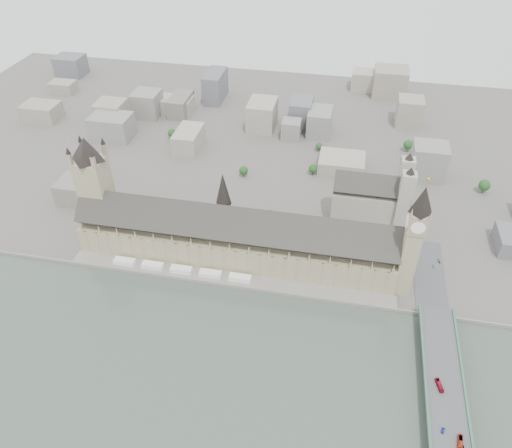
% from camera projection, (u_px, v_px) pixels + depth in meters
% --- Properties ---
extents(ground, '(900.00, 900.00, 0.00)m').
position_uv_depth(ground, '(230.00, 274.00, 414.20)').
color(ground, '#595651').
rests_on(ground, ground).
extents(embankment_wall, '(600.00, 1.50, 3.00)m').
position_uv_depth(embankment_wall, '(226.00, 285.00, 401.71)').
color(embankment_wall, slate).
rests_on(embankment_wall, ground).
extents(river_terrace, '(270.00, 15.00, 2.00)m').
position_uv_depth(river_terrace, '(228.00, 279.00, 407.80)').
color(river_terrace, slate).
rests_on(river_terrace, ground).
extents(terrace_tents, '(118.00, 7.00, 4.00)m').
position_uv_depth(terrace_tents, '(181.00, 269.00, 412.59)').
color(terrace_tents, white).
rests_on(terrace_tents, river_terrace).
extents(palace_of_westminster, '(265.00, 40.73, 55.44)m').
position_uv_depth(palace_of_westminster, '(235.00, 238.00, 415.36)').
color(palace_of_westminster, tan).
rests_on(palace_of_westminster, ground).
extents(elizabeth_tower, '(17.00, 17.00, 107.50)m').
position_uv_depth(elizabeth_tower, '(414.00, 235.00, 362.90)').
color(elizabeth_tower, tan).
rests_on(elizabeth_tower, ground).
extents(victoria_tower, '(30.00, 30.00, 100.00)m').
position_uv_depth(victoria_tower, '(95.00, 185.00, 419.25)').
color(victoria_tower, tan).
rests_on(victoria_tower, ground).
extents(central_tower, '(13.00, 13.00, 48.00)m').
position_uv_depth(central_tower, '(224.00, 198.00, 400.04)').
color(central_tower, tan).
rests_on(central_tower, ground).
extents(westminster_bridge, '(25.00, 325.00, 10.25)m').
position_uv_depth(westminster_bridge, '(444.00, 397.00, 318.22)').
color(westminster_bridge, '#474749').
rests_on(westminster_bridge, ground).
extents(westminster_abbey, '(68.00, 36.00, 64.00)m').
position_uv_depth(westminster_abbey, '(372.00, 200.00, 454.58)').
color(westminster_abbey, gray).
rests_on(westminster_abbey, ground).
extents(city_skyline_inland, '(720.00, 360.00, 38.00)m').
position_uv_depth(city_skyline_inland, '(279.00, 122.00, 591.33)').
color(city_skyline_inland, gray).
rests_on(city_skyline_inland, ground).
extents(park_trees, '(110.00, 30.00, 15.00)m').
position_uv_depth(park_trees, '(235.00, 222.00, 457.38)').
color(park_trees, '#1A491A').
rests_on(park_trees, ground).
extents(red_bus_north, '(4.88, 10.50, 2.85)m').
position_uv_depth(red_bus_north, '(439.00, 385.00, 317.19)').
color(red_bus_north, maroon).
rests_on(red_bus_north, westminster_bridge).
extents(red_bus_south, '(3.72, 10.21, 2.78)m').
position_uv_depth(red_bus_south, '(460.00, 442.00, 287.55)').
color(red_bus_south, red).
rests_on(red_bus_south, westminster_bridge).
extents(car_blue, '(2.83, 4.38, 1.39)m').
position_uv_depth(car_blue, '(443.00, 431.00, 293.94)').
color(car_blue, '#1A2FAE').
rests_on(car_blue, westminster_bridge).
extents(car_silver, '(1.54, 4.09, 1.33)m').
position_uv_depth(car_silver, '(463.00, 448.00, 285.45)').
color(car_silver, gray).
rests_on(car_silver, westminster_bridge).
extents(car_approach, '(2.70, 4.77, 1.31)m').
position_uv_depth(car_approach, '(439.00, 262.00, 409.81)').
color(car_approach, gray).
rests_on(car_approach, westminster_bridge).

